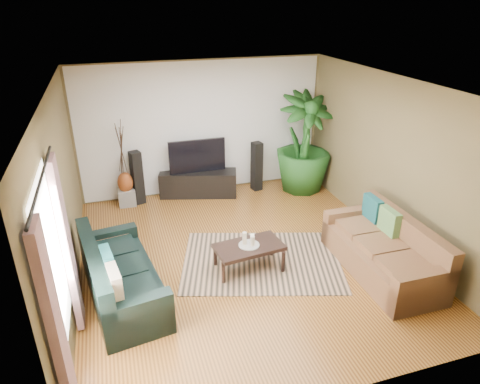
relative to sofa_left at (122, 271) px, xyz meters
name	(u,v)px	position (x,y,z in m)	size (l,w,h in m)	color
floor	(244,257)	(1.87, 0.47, -0.42)	(5.50, 5.50, 0.00)	#9D6528
ceiling	(244,86)	(1.87, 0.47, 2.28)	(5.50, 5.50, 0.00)	white
wall_back	(203,128)	(1.87, 3.22, 0.93)	(5.00, 5.00, 0.00)	brown
wall_front	(337,292)	(1.87, -2.28, 0.93)	(5.00, 5.00, 0.00)	brown
wall_left	(62,201)	(-0.63, 0.47, 0.92)	(5.50, 5.50, 0.00)	brown
wall_right	(390,161)	(4.37, 0.47, 0.92)	(5.50, 5.50, 0.00)	brown
backwall_panel	(203,128)	(1.87, 3.21, 0.93)	(4.90, 4.90, 0.00)	white
window_pane	(53,265)	(-0.61, -1.13, 0.97)	(1.80, 1.80, 0.00)	white
curtain_near	(58,336)	(-0.56, -1.88, 0.72)	(0.08, 0.35, 2.20)	gray
curtain_far	(67,247)	(-0.56, -0.38, 0.72)	(0.08, 0.35, 2.20)	gray
curtain_rod	(41,180)	(-0.56, -1.13, 1.87)	(0.03, 0.03, 1.90)	black
sofa_left	(122,271)	(0.00, 0.00, 0.00)	(1.97, 0.84, 0.85)	black
sofa_right	(382,247)	(3.71, -0.51, 0.00)	(2.03, 0.91, 0.85)	brown
area_rug	(262,261)	(2.10, 0.26, -0.42)	(2.44, 1.73, 0.01)	tan
coffee_table	(249,257)	(1.85, 0.14, -0.22)	(1.01, 0.55, 0.41)	black
candle_tray	(249,245)	(1.85, 0.14, -0.01)	(0.31, 0.31, 0.01)	#9A9994
candle_tall	(245,238)	(1.79, 0.17, 0.10)	(0.06, 0.06, 0.20)	beige
candle_mid	(252,241)	(1.89, 0.10, 0.08)	(0.06, 0.06, 0.16)	beige
candle_short	(252,238)	(1.92, 0.20, 0.06)	(0.06, 0.06, 0.13)	white
tv_stand	(198,183)	(1.69, 2.97, -0.16)	(1.56, 0.47, 0.52)	black
television	(197,156)	(1.69, 2.97, 0.43)	(1.14, 0.06, 0.68)	black
speaker_left	(137,178)	(0.47, 2.97, 0.11)	(0.19, 0.22, 1.08)	black
speaker_right	(257,166)	(2.93, 2.88, 0.10)	(0.19, 0.21, 1.05)	black
potted_plant	(304,143)	(3.85, 2.62, 0.60)	(1.15, 1.15, 2.06)	#1A4B19
plant_pot	(301,182)	(3.85, 2.62, -0.28)	(0.38, 0.38, 0.30)	black
pedestal	(127,197)	(0.24, 2.94, -0.26)	(0.33, 0.33, 0.33)	gray
vase	(125,182)	(0.24, 2.94, 0.05)	(0.30, 0.30, 0.42)	brown
side_table	(113,249)	(-0.10, 0.87, -0.17)	(0.49, 0.49, 0.52)	brown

